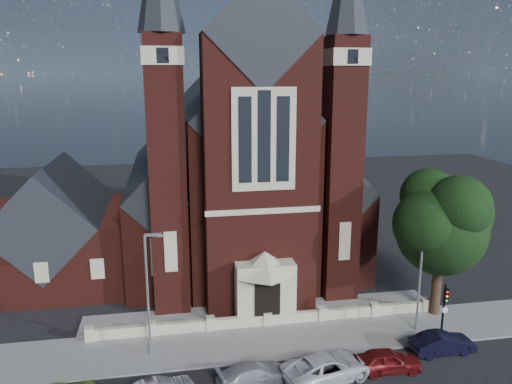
{
  "coord_description": "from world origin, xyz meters",
  "views": [
    {
      "loc": [
        -6.48,
        -24.93,
        17.31
      ],
      "look_at": [
        0.19,
        12.0,
        8.43
      ],
      "focal_mm": 35.0,
      "sensor_mm": 36.0,
      "label": 1
    }
  ],
  "objects_px": {
    "street_tree": "(445,225)",
    "traffic_signal": "(444,305)",
    "street_lamp_left": "(149,288)",
    "parish_hall": "(57,234)",
    "car_dark_red": "(387,361)",
    "car_navy": "(443,343)",
    "car_white_suv": "(327,367)",
    "church": "(234,169)",
    "car_silver_b": "(254,374)",
    "street_lamp_right": "(422,268)"
  },
  "relations": [
    {
      "from": "church",
      "to": "street_lamp_left",
      "type": "height_order",
      "value": "church"
    },
    {
      "from": "car_white_suv",
      "to": "car_dark_red",
      "type": "relative_size",
      "value": 1.33
    },
    {
      "from": "street_lamp_left",
      "to": "traffic_signal",
      "type": "bearing_deg",
      "value": -4.76
    },
    {
      "from": "street_lamp_left",
      "to": "car_dark_red",
      "type": "xyz_separation_m",
      "value": [
        13.87,
        -4.17,
        -3.9
      ]
    },
    {
      "from": "church",
      "to": "street_tree",
      "type": "xyz_separation_m",
      "value": [
        12.6,
        -17.23,
        -1.23
      ]
    },
    {
      "from": "parish_hall",
      "to": "car_navy",
      "type": "distance_m",
      "value": 31.42
    },
    {
      "from": "parish_hall",
      "to": "car_navy",
      "type": "bearing_deg",
      "value": -32.8
    },
    {
      "from": "car_silver_b",
      "to": "car_white_suv",
      "type": "height_order",
      "value": "car_white_suv"
    },
    {
      "from": "street_tree",
      "to": "car_white_suv",
      "type": "bearing_deg",
      "value": -150.04
    },
    {
      "from": "street_lamp_right",
      "to": "car_dark_red",
      "type": "height_order",
      "value": "street_lamp_right"
    },
    {
      "from": "parish_hall",
      "to": "car_white_suv",
      "type": "distance_m",
      "value": 25.99
    },
    {
      "from": "street_tree",
      "to": "street_lamp_right",
      "type": "height_order",
      "value": "street_tree"
    },
    {
      "from": "car_navy",
      "to": "car_white_suv",
      "type": "bearing_deg",
      "value": 97.93
    },
    {
      "from": "street_lamp_left",
      "to": "car_dark_red",
      "type": "height_order",
      "value": "street_lamp_left"
    },
    {
      "from": "car_white_suv",
      "to": "street_lamp_left",
      "type": "bearing_deg",
      "value": 51.67
    },
    {
      "from": "street_tree",
      "to": "car_dark_red",
      "type": "bearing_deg",
      "value": -138.49
    },
    {
      "from": "church",
      "to": "car_navy",
      "type": "distance_m",
      "value": 25.29
    },
    {
      "from": "church",
      "to": "street_lamp_right",
      "type": "bearing_deg",
      "value": -61.96
    },
    {
      "from": "church",
      "to": "traffic_signal",
      "type": "relative_size",
      "value": 8.72
    },
    {
      "from": "parish_hall",
      "to": "traffic_signal",
      "type": "xyz_separation_m",
      "value": [
        27.0,
        -15.57,
        -1.43
      ]
    },
    {
      "from": "street_tree",
      "to": "car_silver_b",
      "type": "relative_size",
      "value": 2.49
    },
    {
      "from": "car_dark_red",
      "to": "traffic_signal",
      "type": "bearing_deg",
      "value": -60.06
    },
    {
      "from": "street_tree",
      "to": "traffic_signal",
      "type": "xyz_separation_m",
      "value": [
        -1.6,
        -3.28,
        -4.38
      ]
    },
    {
      "from": "church",
      "to": "traffic_signal",
      "type": "distance_m",
      "value": 23.94
    },
    {
      "from": "parish_hall",
      "to": "car_dark_red",
      "type": "relative_size",
      "value": 3.0
    },
    {
      "from": "church",
      "to": "car_navy",
      "type": "relative_size",
      "value": 8.45
    },
    {
      "from": "parish_hall",
      "to": "traffic_signal",
      "type": "relative_size",
      "value": 3.05
    },
    {
      "from": "street_tree",
      "to": "church",
      "type": "bearing_deg",
      "value": 126.17
    },
    {
      "from": "street_lamp_left",
      "to": "car_navy",
      "type": "height_order",
      "value": "street_lamp_left"
    },
    {
      "from": "car_white_suv",
      "to": "car_navy",
      "type": "relative_size",
      "value": 1.32
    },
    {
      "from": "street_lamp_left",
      "to": "street_lamp_right",
      "type": "relative_size",
      "value": 1.0
    },
    {
      "from": "street_lamp_right",
      "to": "car_dark_red",
      "type": "relative_size",
      "value": 1.99
    },
    {
      "from": "car_white_suv",
      "to": "car_navy",
      "type": "height_order",
      "value": "car_white_suv"
    },
    {
      "from": "church",
      "to": "car_dark_red",
      "type": "xyz_separation_m",
      "value": [
        5.96,
        -23.11,
        -7.49
      ]
    },
    {
      "from": "car_white_suv",
      "to": "car_dark_red",
      "type": "xyz_separation_m",
      "value": [
        3.79,
        0.14,
        -0.06
      ]
    },
    {
      "from": "car_white_suv",
      "to": "car_dark_red",
      "type": "distance_m",
      "value": 3.8
    },
    {
      "from": "street_lamp_left",
      "to": "traffic_signal",
      "type": "distance_m",
      "value": 19.08
    },
    {
      "from": "traffic_signal",
      "to": "car_dark_red",
      "type": "bearing_deg",
      "value": -152.77
    },
    {
      "from": "parish_hall",
      "to": "car_dark_red",
      "type": "height_order",
      "value": "parish_hall"
    },
    {
      "from": "parish_hall",
      "to": "traffic_signal",
      "type": "bearing_deg",
      "value": -29.98
    },
    {
      "from": "car_dark_red",
      "to": "car_navy",
      "type": "distance_m",
      "value": 4.48
    },
    {
      "from": "street_tree",
      "to": "street_lamp_right",
      "type": "distance_m",
      "value": 3.84
    },
    {
      "from": "parish_hall",
      "to": "car_silver_b",
      "type": "distance_m",
      "value": 22.98
    },
    {
      "from": "street_lamp_left",
      "to": "car_navy",
      "type": "xyz_separation_m",
      "value": [
        18.17,
        -2.92,
        -3.92
      ]
    },
    {
      "from": "car_silver_b",
      "to": "car_dark_red",
      "type": "bearing_deg",
      "value": -104.32
    },
    {
      "from": "traffic_signal",
      "to": "car_navy",
      "type": "xyz_separation_m",
      "value": [
        -0.74,
        -1.35,
        -1.9
      ]
    },
    {
      "from": "car_white_suv",
      "to": "church",
      "type": "bearing_deg",
      "value": -9.85
    },
    {
      "from": "street_tree",
      "to": "traffic_signal",
      "type": "height_order",
      "value": "street_tree"
    },
    {
      "from": "street_lamp_right",
      "to": "car_silver_b",
      "type": "bearing_deg",
      "value": -161.89
    },
    {
      "from": "church",
      "to": "traffic_signal",
      "type": "xyz_separation_m",
      "value": [
        11.0,
        -20.52,
        -5.6
      ]
    }
  ]
}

